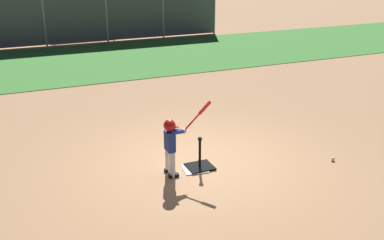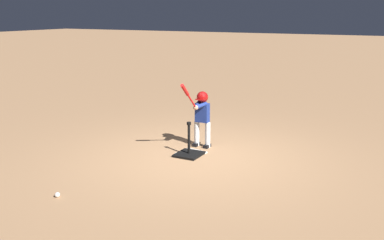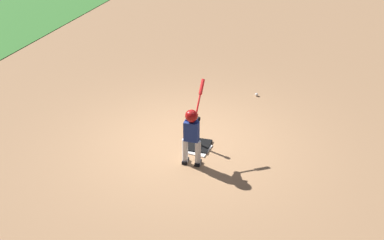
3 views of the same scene
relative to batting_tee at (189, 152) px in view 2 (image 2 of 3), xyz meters
name	(u,v)px [view 2 (image 2 of 3)]	position (x,y,z in m)	size (l,w,h in m)	color
ground_plane	(198,158)	(0.08, 0.23, -0.07)	(90.00, 90.00, 0.00)	#AD7F56
home_plate	(191,153)	(-0.11, -0.02, -0.06)	(0.44, 0.44, 0.02)	white
batting_tee	(189,152)	(0.00, 0.00, 0.00)	(0.49, 0.44, 0.62)	black
batter_child	(201,112)	(-0.57, -0.03, 0.62)	(0.92, 0.34, 1.33)	silver
baseball	(57,195)	(2.52, -0.75, -0.03)	(0.07, 0.07, 0.07)	white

